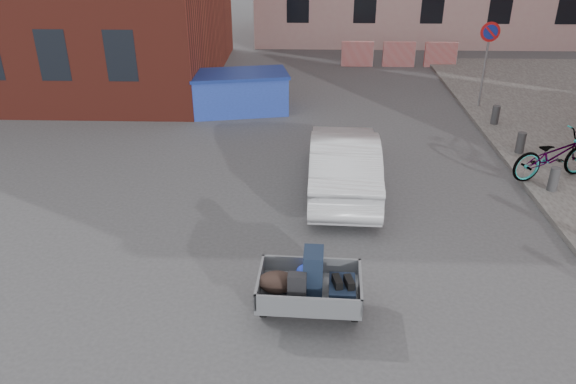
{
  "coord_description": "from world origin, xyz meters",
  "views": [
    {
      "loc": [
        0.38,
        -8.15,
        5.82
      ],
      "look_at": [
        0.09,
        1.18,
        1.1
      ],
      "focal_mm": 35.0,
      "sensor_mm": 36.0,
      "label": 1
    }
  ],
  "objects_px": {
    "dumpster": "(239,92)",
    "silver_car": "(344,162)",
    "bicycle": "(554,155)",
    "trailer": "(309,286)"
  },
  "relations": [
    {
      "from": "dumpster",
      "to": "bicycle",
      "type": "height_order",
      "value": "dumpster"
    },
    {
      "from": "bicycle",
      "to": "silver_car",
      "type": "bearing_deg",
      "value": 78.55
    },
    {
      "from": "dumpster",
      "to": "silver_car",
      "type": "bearing_deg",
      "value": -72.99
    },
    {
      "from": "trailer",
      "to": "bicycle",
      "type": "height_order",
      "value": "bicycle"
    },
    {
      "from": "silver_car",
      "to": "dumpster",
      "type": "bearing_deg",
      "value": -59.72
    },
    {
      "from": "silver_car",
      "to": "bicycle",
      "type": "relative_size",
      "value": 2.01
    },
    {
      "from": "trailer",
      "to": "dumpster",
      "type": "bearing_deg",
      "value": 105.0
    },
    {
      "from": "silver_car",
      "to": "trailer",
      "type": "bearing_deg",
      "value": 82.05
    },
    {
      "from": "silver_car",
      "to": "bicycle",
      "type": "distance_m",
      "value": 4.96
    },
    {
      "from": "trailer",
      "to": "bicycle",
      "type": "xyz_separation_m",
      "value": [
        5.72,
        5.14,
        0.08
      ]
    }
  ]
}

